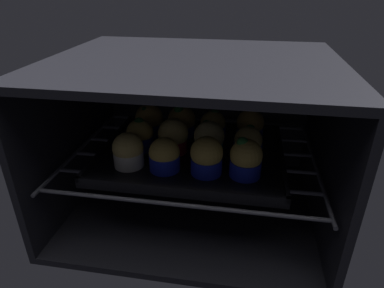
# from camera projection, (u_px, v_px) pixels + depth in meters

# --- Properties ---
(oven_cavity) EXTENTS (0.59, 0.47, 0.37)m
(oven_cavity) POSITION_uv_depth(u_px,v_px,m) (196.00, 133.00, 0.79)
(oven_cavity) COLOR black
(oven_cavity) RESTS_ON ground
(oven_rack) EXTENTS (0.55, 0.42, 0.01)m
(oven_rack) POSITION_uv_depth(u_px,v_px,m) (193.00, 155.00, 0.76)
(oven_rack) COLOR #51515B
(oven_rack) RESTS_ON oven_cavity
(baking_tray) EXTENTS (0.40, 0.32, 0.02)m
(baking_tray) POSITION_uv_depth(u_px,v_px,m) (192.00, 154.00, 0.74)
(baking_tray) COLOR black
(baking_tray) RESTS_ON oven_rack
(muffin_row0_col0) EXTENTS (0.06, 0.06, 0.07)m
(muffin_row0_col0) POSITION_uv_depth(u_px,v_px,m) (128.00, 151.00, 0.68)
(muffin_row0_col0) COLOR silver
(muffin_row0_col0) RESTS_ON baking_tray
(muffin_row0_col1) EXTENTS (0.06, 0.06, 0.07)m
(muffin_row0_col1) POSITION_uv_depth(u_px,v_px,m) (165.00, 156.00, 0.66)
(muffin_row0_col1) COLOR #1928B7
(muffin_row0_col1) RESTS_ON baking_tray
(muffin_row0_col2) EXTENTS (0.06, 0.06, 0.08)m
(muffin_row0_col2) POSITION_uv_depth(u_px,v_px,m) (207.00, 156.00, 0.65)
(muffin_row0_col2) COLOR #1928B7
(muffin_row0_col2) RESTS_ON baking_tray
(muffin_row0_col3) EXTENTS (0.06, 0.06, 0.08)m
(muffin_row0_col3) POSITION_uv_depth(u_px,v_px,m) (246.00, 159.00, 0.64)
(muffin_row0_col3) COLOR #1928B7
(muffin_row0_col3) RESTS_ON baking_tray
(muffin_row1_col0) EXTENTS (0.06, 0.06, 0.08)m
(muffin_row1_col0) POSITION_uv_depth(u_px,v_px,m) (140.00, 135.00, 0.74)
(muffin_row1_col0) COLOR #1928B7
(muffin_row1_col0) RESTS_ON baking_tray
(muffin_row1_col1) EXTENTS (0.07, 0.07, 0.08)m
(muffin_row1_col1) POSITION_uv_depth(u_px,v_px,m) (173.00, 137.00, 0.73)
(muffin_row1_col1) COLOR red
(muffin_row1_col1) RESTS_ON baking_tray
(muffin_row1_col2) EXTENTS (0.07, 0.07, 0.08)m
(muffin_row1_col2) POSITION_uv_depth(u_px,v_px,m) (209.00, 139.00, 0.72)
(muffin_row1_col2) COLOR #0C8C84
(muffin_row1_col2) RESTS_ON baking_tray
(muffin_row1_col3) EXTENTS (0.06, 0.06, 0.07)m
(muffin_row1_col3) POSITION_uv_depth(u_px,v_px,m) (248.00, 143.00, 0.71)
(muffin_row1_col3) COLOR #1928B7
(muffin_row1_col3) RESTS_ON baking_tray
(muffin_row2_col0) EXTENTS (0.07, 0.07, 0.08)m
(muffin_row2_col0) POSITION_uv_depth(u_px,v_px,m) (149.00, 120.00, 0.81)
(muffin_row2_col0) COLOR #1928B7
(muffin_row2_col0) RESTS_ON baking_tray
(muffin_row2_col1) EXTENTS (0.07, 0.07, 0.08)m
(muffin_row2_col1) POSITION_uv_depth(u_px,v_px,m) (182.00, 122.00, 0.80)
(muffin_row2_col1) COLOR #1928B7
(muffin_row2_col1) RESTS_ON baking_tray
(muffin_row2_col2) EXTENTS (0.06, 0.06, 0.07)m
(muffin_row2_col2) POSITION_uv_depth(u_px,v_px,m) (213.00, 126.00, 0.79)
(muffin_row2_col2) COLOR #1928B7
(muffin_row2_col2) RESTS_ON baking_tray
(muffin_row2_col3) EXTENTS (0.06, 0.06, 0.08)m
(muffin_row2_col3) POSITION_uv_depth(u_px,v_px,m) (250.00, 126.00, 0.78)
(muffin_row2_col3) COLOR #1928B7
(muffin_row2_col3) RESTS_ON baking_tray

